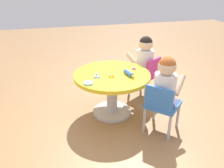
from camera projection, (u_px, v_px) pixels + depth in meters
ground_plane at (112, 112)px, 2.66m from camera, size 10.00×10.00×0.00m
craft_table at (112, 84)px, 2.51m from camera, size 0.83×0.83×0.49m
child_chair_left at (162, 105)px, 2.22m from camera, size 0.42×0.42×0.54m
seated_child_left at (165, 82)px, 2.15m from camera, size 0.43×0.44×0.51m
child_chair_right at (146, 75)px, 2.90m from camera, size 0.41×0.41×0.54m
seated_child_right at (145, 57)px, 2.82m from camera, size 0.44×0.41×0.51m
rolling_pin at (129, 73)px, 2.40m from camera, size 0.23×0.08×0.05m
craft_scissors at (97, 76)px, 2.38m from camera, size 0.14×0.08×0.01m
playdough_blob_0 at (88, 83)px, 2.22m from camera, size 0.10×0.10×0.02m
cookie_cutter_0 at (134, 69)px, 2.57m from camera, size 0.05×0.05×0.01m
cookie_cutter_1 at (112, 77)px, 2.37m from camera, size 0.06×0.06×0.01m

